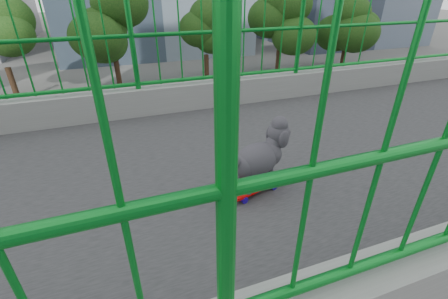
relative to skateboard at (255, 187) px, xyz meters
The scene contains 8 objects.
road 15.82m from the skateboard, 161.11° to the right, with size 18.00×90.00×0.02m, color black.
street_trees 26.77m from the skateboard, behind, with size 5.30×60.40×7.26m.
skateboard is the anchor object (origin of this frame).
poodle 0.25m from the skateboard, 105.24° to the left, with size 0.30×0.51×0.44m.
car_1 12.11m from the skateboard, 158.63° to the left, with size 1.49×4.27×1.41m, color #A5A5AA.
car_2 18.06m from the skateboard, 139.09° to the left, with size 2.67×5.80×1.61m, color white.
car_3 17.31m from the skateboard, behind, with size 2.15×5.29×1.54m, color #A5A5AA.
car_4 21.08m from the skateboard, 162.76° to the left, with size 1.67×4.15×1.41m, color white.
Camera 1 is at (1.97, 3.79, 8.30)m, focal length 24.15 mm.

